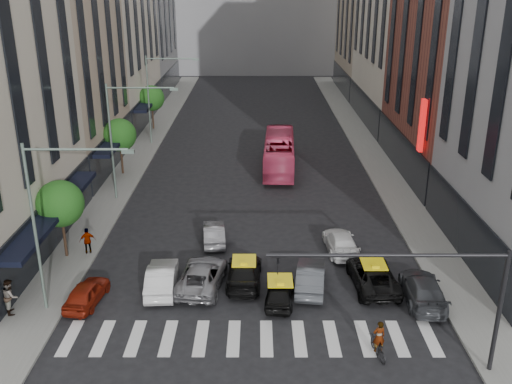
{
  "coord_description": "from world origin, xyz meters",
  "views": [
    {
      "loc": [
        0.13,
        -21.98,
        16.52
      ],
      "look_at": [
        0.07,
        11.1,
        4.0
      ],
      "focal_mm": 40.0,
      "sensor_mm": 36.0,
      "label": 1
    }
  ],
  "objects_px": {
    "taxi_left": "(244,272)",
    "streetlamp_near": "(51,207)",
    "motorcycle": "(378,347)",
    "pedestrian_near": "(10,296)",
    "streetlamp_far": "(157,88)",
    "car_red": "(87,293)",
    "car_white_front": "(162,278)",
    "streetlamp_mid": "(122,127)",
    "pedestrian_far": "(88,241)",
    "taxi_center": "(280,291)",
    "bus": "(279,153)"
  },
  "relations": [
    {
      "from": "taxi_left",
      "to": "pedestrian_near",
      "type": "distance_m",
      "value": 12.47
    },
    {
      "from": "taxi_left",
      "to": "streetlamp_near",
      "type": "bearing_deg",
      "value": 18.82
    },
    {
      "from": "streetlamp_far",
      "to": "car_red",
      "type": "distance_m",
      "value": 31.77
    },
    {
      "from": "streetlamp_mid",
      "to": "taxi_left",
      "type": "xyz_separation_m",
      "value": [
        9.45,
        -13.09,
        -5.21
      ]
    },
    {
      "from": "streetlamp_far",
      "to": "motorcycle",
      "type": "height_order",
      "value": "streetlamp_far"
    },
    {
      "from": "pedestrian_far",
      "to": "car_red",
      "type": "bearing_deg",
      "value": 85.37
    },
    {
      "from": "taxi_center",
      "to": "pedestrian_near",
      "type": "bearing_deg",
      "value": 10.97
    },
    {
      "from": "bus",
      "to": "pedestrian_near",
      "type": "height_order",
      "value": "bus"
    },
    {
      "from": "pedestrian_near",
      "to": "car_red",
      "type": "bearing_deg",
      "value": -94.76
    },
    {
      "from": "car_white_front",
      "to": "bus",
      "type": "distance_m",
      "value": 22.82
    },
    {
      "from": "streetlamp_near",
      "to": "taxi_center",
      "type": "height_order",
      "value": "streetlamp_near"
    },
    {
      "from": "streetlamp_mid",
      "to": "bus",
      "type": "relative_size",
      "value": 0.81
    },
    {
      "from": "bus",
      "to": "pedestrian_far",
      "type": "relative_size",
      "value": 6.52
    },
    {
      "from": "streetlamp_far",
      "to": "pedestrian_near",
      "type": "distance_m",
      "value": 32.89
    },
    {
      "from": "streetlamp_near",
      "to": "pedestrian_far",
      "type": "distance_m",
      "value": 8.05
    },
    {
      "from": "streetlamp_mid",
      "to": "car_red",
      "type": "distance_m",
      "value": 16.23
    },
    {
      "from": "taxi_center",
      "to": "car_red",
      "type": "bearing_deg",
      "value": 6.64
    },
    {
      "from": "streetlamp_near",
      "to": "car_red",
      "type": "distance_m",
      "value": 5.42
    },
    {
      "from": "taxi_left",
      "to": "motorcycle",
      "type": "height_order",
      "value": "taxi_left"
    },
    {
      "from": "streetlamp_near",
      "to": "car_red",
      "type": "relative_size",
      "value": 2.43
    },
    {
      "from": "car_white_front",
      "to": "taxi_left",
      "type": "height_order",
      "value": "car_white_front"
    },
    {
      "from": "pedestrian_far",
      "to": "bus",
      "type": "bearing_deg",
      "value": -145.47
    },
    {
      "from": "bus",
      "to": "motorcycle",
      "type": "xyz_separation_m",
      "value": [
        3.58,
        -27.6,
        -1.08
      ]
    },
    {
      "from": "streetlamp_near",
      "to": "pedestrian_near",
      "type": "bearing_deg",
      "value": -170.29
    },
    {
      "from": "taxi_center",
      "to": "motorcycle",
      "type": "bearing_deg",
      "value": 138.38
    },
    {
      "from": "bus",
      "to": "streetlamp_mid",
      "type": "bearing_deg",
      "value": 35.07
    },
    {
      "from": "streetlamp_mid",
      "to": "bus",
      "type": "distance_m",
      "value": 15.09
    },
    {
      "from": "motorcycle",
      "to": "streetlamp_near",
      "type": "bearing_deg",
      "value": -24.18
    },
    {
      "from": "car_white_front",
      "to": "bus",
      "type": "height_order",
      "value": "bus"
    },
    {
      "from": "car_white_front",
      "to": "taxi_center",
      "type": "height_order",
      "value": "car_white_front"
    },
    {
      "from": "motorcycle",
      "to": "pedestrian_near",
      "type": "height_order",
      "value": "pedestrian_near"
    },
    {
      "from": "bus",
      "to": "streetlamp_far",
      "type": "bearing_deg",
      "value": -31.41
    },
    {
      "from": "streetlamp_near",
      "to": "motorcycle",
      "type": "distance_m",
      "value": 17.14
    },
    {
      "from": "streetlamp_mid",
      "to": "taxi_left",
      "type": "relative_size",
      "value": 1.89
    },
    {
      "from": "car_red",
      "to": "motorcycle",
      "type": "xyz_separation_m",
      "value": [
        14.76,
        -4.54,
        -0.16
      ]
    },
    {
      "from": "streetlamp_far",
      "to": "taxi_left",
      "type": "height_order",
      "value": "streetlamp_far"
    },
    {
      "from": "streetlamp_near",
      "to": "car_white_front",
      "type": "xyz_separation_m",
      "value": [
        4.84,
        2.16,
        -5.16
      ]
    },
    {
      "from": "car_red",
      "to": "bus",
      "type": "xyz_separation_m",
      "value": [
        11.18,
        23.05,
        0.91
      ]
    },
    {
      "from": "streetlamp_mid",
      "to": "pedestrian_far",
      "type": "distance_m",
      "value": 10.82
    },
    {
      "from": "streetlamp_near",
      "to": "pedestrian_far",
      "type": "xyz_separation_m",
      "value": [
        -0.47,
        6.37,
        -4.9
      ]
    },
    {
      "from": "car_red",
      "to": "car_white_front",
      "type": "xyz_separation_m",
      "value": [
        3.82,
        1.47,
        0.11
      ]
    },
    {
      "from": "streetlamp_mid",
      "to": "pedestrian_near",
      "type": "xyz_separation_m",
      "value": [
        -2.56,
        -16.44,
        -4.8
      ]
    },
    {
      "from": "bus",
      "to": "pedestrian_near",
      "type": "bearing_deg",
      "value": 61.28
    },
    {
      "from": "car_red",
      "to": "taxi_center",
      "type": "distance_m",
      "value": 10.4
    },
    {
      "from": "streetlamp_near",
      "to": "pedestrian_far",
      "type": "height_order",
      "value": "streetlamp_near"
    },
    {
      "from": "taxi_center",
      "to": "motorcycle",
      "type": "xyz_separation_m",
      "value": [
        4.37,
        -4.73,
        -0.17
      ]
    },
    {
      "from": "streetlamp_mid",
      "to": "taxi_center",
      "type": "height_order",
      "value": "streetlamp_mid"
    },
    {
      "from": "taxi_center",
      "to": "bus",
      "type": "distance_m",
      "value": 22.9
    },
    {
      "from": "streetlamp_near",
      "to": "car_red",
      "type": "xyz_separation_m",
      "value": [
        1.02,
        0.68,
        -5.27
      ]
    },
    {
      "from": "taxi_left",
      "to": "pedestrian_near",
      "type": "xyz_separation_m",
      "value": [
        -12.0,
        -3.35,
        0.41
      ]
    }
  ]
}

